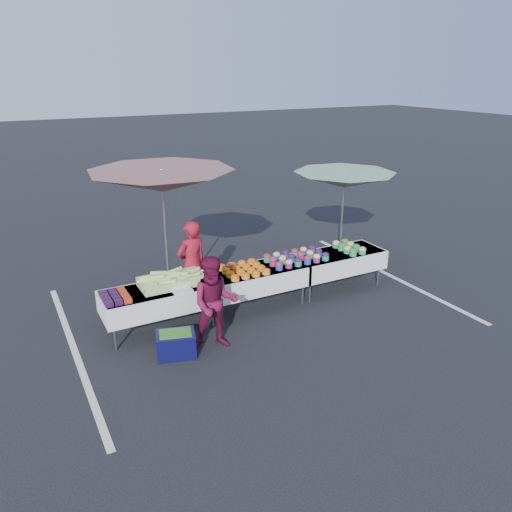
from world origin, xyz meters
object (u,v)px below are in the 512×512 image
table_left (159,298)px  umbrella_right (344,181)px  table_right (337,261)px  customer (215,303)px  storage_bin (176,343)px  table_center (256,278)px  vendor (192,264)px  umbrella_left (162,182)px

table_left → umbrella_right: (4.28, 0.80, 1.36)m
table_right → umbrella_right: size_ratio=0.74×
table_left → customer: 1.11m
table_left → storage_bin: size_ratio=2.77×
table_center → storage_bin: bearing=-154.8°
vendor → storage_bin: 1.82m
storage_bin → customer: bearing=11.5°
umbrella_left → storage_bin: bearing=-105.8°
table_left → customer: size_ratio=1.25×
table_center → table_right: 1.80m
table_right → umbrella_right: 1.72m
table_center → storage_bin: table_center is taller
storage_bin → umbrella_right: bearing=37.0°
table_center → table_right: bearing=0.0°
table_left → vendor: bearing=36.6°
umbrella_left → storage_bin: 2.73m
vendor → storage_bin: (-0.86, -1.48, -0.62)m
table_center → umbrella_right: bearing=17.9°
table_center → customer: (-1.20, -0.92, 0.16)m
umbrella_left → storage_bin: umbrella_left is taller
table_center → umbrella_left: umbrella_left is taller
table_left → umbrella_right: umbrella_right is taller
table_left → table_right: same height
table_right → umbrella_left: 3.70m
table_right → customer: (-3.00, -0.92, 0.16)m
table_right → storage_bin: (-3.64, -0.87, -0.39)m
table_left → customer: bearing=-56.7°
table_center → vendor: (-0.98, 0.61, 0.23)m
customer → storage_bin: bearing=-164.8°
vendor → table_left: bearing=23.3°
table_center → umbrella_left: size_ratio=0.60×
table_center → umbrella_right: (2.48, 0.80, 1.36)m
storage_bin → umbrella_left: bearing=90.1°
vendor → umbrella_right: size_ratio=0.65×
table_right → customer: size_ratio=1.25×
table_left → vendor: size_ratio=1.15×
vendor → storage_bin: size_ratio=2.41×
vendor → umbrella_left: size_ratio=0.52×
vendor → umbrella_left: umbrella_left is taller
table_center → vendor: bearing=148.1°
table_center → vendor: vendor is taller
customer → umbrella_left: (-0.17, 1.72, 1.57)m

